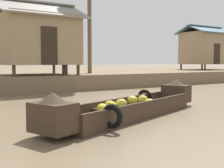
% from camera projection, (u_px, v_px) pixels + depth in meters
% --- Properties ---
extents(ground_plane, '(300.00, 300.00, 0.00)m').
position_uv_depth(ground_plane, '(66.00, 99.00, 11.93)').
color(ground_plane, '#726047').
extents(banana_boat, '(6.03, 2.86, 0.89)m').
position_uv_depth(banana_boat, '(131.00, 106.00, 7.83)').
color(banana_boat, '#3D2D21').
rests_on(banana_boat, ground).
extents(fishing_skiff_distant, '(4.83, 2.04, 0.77)m').
position_uv_depth(fishing_skiff_distant, '(158.00, 80.00, 20.33)').
color(fishing_skiff_distant, '#3D2D21').
rests_on(fishing_skiff_distant, ground).
extents(stilt_house_mid_right, '(4.33, 4.09, 3.81)m').
position_uv_depth(stilt_house_mid_right, '(36.00, 39.00, 15.47)').
color(stilt_house_mid_right, '#4C3826').
rests_on(stilt_house_mid_right, riverbank_strip).
extents(stilt_house_right, '(4.42, 3.30, 3.95)m').
position_uv_depth(stilt_house_right, '(204.00, 48.00, 27.05)').
color(stilt_house_right, '#4C3826').
rests_on(stilt_house_right, riverbank_strip).
extents(vendor_person, '(0.44, 0.44, 1.66)m').
position_uv_depth(vendor_person, '(65.00, 57.00, 14.92)').
color(vendor_person, '#332D28').
rests_on(vendor_person, riverbank_strip).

